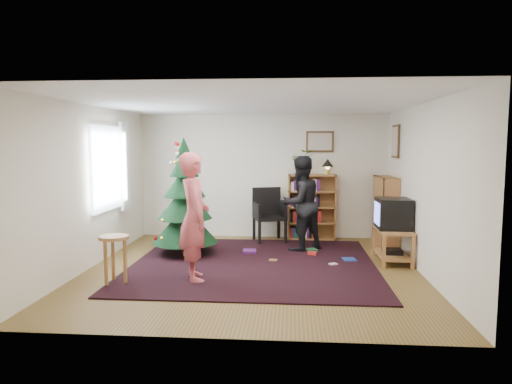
# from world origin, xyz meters

# --- Properties ---
(floor) EXTENTS (5.00, 5.00, 0.00)m
(floor) POSITION_xyz_m (0.00, 0.00, 0.00)
(floor) COLOR brown
(floor) RESTS_ON ground
(ceiling) EXTENTS (5.00, 5.00, 0.00)m
(ceiling) POSITION_xyz_m (0.00, 0.00, 2.50)
(ceiling) COLOR white
(ceiling) RESTS_ON wall_back
(wall_back) EXTENTS (5.00, 0.02, 2.50)m
(wall_back) POSITION_xyz_m (0.00, 2.50, 1.25)
(wall_back) COLOR silver
(wall_back) RESTS_ON floor
(wall_front) EXTENTS (5.00, 0.02, 2.50)m
(wall_front) POSITION_xyz_m (0.00, -2.50, 1.25)
(wall_front) COLOR silver
(wall_front) RESTS_ON floor
(wall_left) EXTENTS (0.02, 5.00, 2.50)m
(wall_left) POSITION_xyz_m (-2.50, 0.00, 1.25)
(wall_left) COLOR silver
(wall_left) RESTS_ON floor
(wall_right) EXTENTS (0.02, 5.00, 2.50)m
(wall_right) POSITION_xyz_m (2.50, 0.00, 1.25)
(wall_right) COLOR silver
(wall_right) RESTS_ON floor
(rug) EXTENTS (3.80, 3.60, 0.02)m
(rug) POSITION_xyz_m (0.00, 0.30, 0.01)
(rug) COLOR black
(rug) RESTS_ON floor
(window_pane) EXTENTS (0.04, 1.20, 1.40)m
(window_pane) POSITION_xyz_m (-2.47, 0.60, 1.50)
(window_pane) COLOR silver
(window_pane) RESTS_ON wall_left
(curtain) EXTENTS (0.06, 0.35, 1.60)m
(curtain) POSITION_xyz_m (-2.43, 1.30, 1.50)
(curtain) COLOR white
(curtain) RESTS_ON wall_left
(picture_back) EXTENTS (0.55, 0.03, 0.42)m
(picture_back) POSITION_xyz_m (1.15, 2.48, 1.95)
(picture_back) COLOR #4C3319
(picture_back) RESTS_ON wall_back
(picture_right) EXTENTS (0.03, 0.50, 0.60)m
(picture_right) POSITION_xyz_m (2.48, 1.75, 1.95)
(picture_right) COLOR #4C3319
(picture_right) RESTS_ON wall_right
(christmas_tree) EXTENTS (1.12, 1.12, 2.03)m
(christmas_tree) POSITION_xyz_m (-1.23, 0.86, 0.84)
(christmas_tree) COLOR #3F2816
(christmas_tree) RESTS_ON rug
(bookshelf_back) EXTENTS (0.95, 0.30, 1.30)m
(bookshelf_back) POSITION_xyz_m (1.00, 2.34, 0.66)
(bookshelf_back) COLOR #A2683A
(bookshelf_back) RESTS_ON floor
(bookshelf_right) EXTENTS (0.30, 0.95, 1.30)m
(bookshelf_right) POSITION_xyz_m (2.34, 1.82, 0.66)
(bookshelf_right) COLOR #A2683A
(bookshelf_right) RESTS_ON floor
(tv_stand) EXTENTS (0.50, 0.89, 0.55)m
(tv_stand) POSITION_xyz_m (2.22, 0.61, 0.32)
(tv_stand) COLOR #A2683A
(tv_stand) RESTS_ON floor
(crt_tv) EXTENTS (0.52, 0.56, 0.49)m
(crt_tv) POSITION_xyz_m (2.22, 0.61, 0.79)
(crt_tv) COLOR black
(crt_tv) RESTS_ON tv_stand
(armchair) EXTENTS (0.71, 0.72, 1.04)m
(armchair) POSITION_xyz_m (0.17, 2.14, 0.57)
(armchair) COLOR black
(armchair) RESTS_ON rug
(stool) EXTENTS (0.40, 0.40, 0.67)m
(stool) POSITION_xyz_m (-1.81, -0.86, 0.52)
(stool) COLOR #A2683A
(stool) RESTS_ON floor
(person_standing) EXTENTS (0.62, 0.76, 1.79)m
(person_standing) POSITION_xyz_m (-0.76, -0.59, 0.89)
(person_standing) COLOR #CC5159
(person_standing) RESTS_ON rug
(person_by_chair) EXTENTS (1.04, 1.01, 1.70)m
(person_by_chair) POSITION_xyz_m (0.75, 1.34, 0.85)
(person_by_chair) COLOR black
(person_by_chair) RESTS_ON rug
(potted_plant) EXTENTS (0.47, 0.42, 0.49)m
(potted_plant) POSITION_xyz_m (0.80, 2.34, 1.54)
(potted_plant) COLOR gray
(potted_plant) RESTS_ON bookshelf_back
(table_lamp) EXTENTS (0.23, 0.23, 0.31)m
(table_lamp) POSITION_xyz_m (1.30, 2.34, 1.51)
(table_lamp) COLOR #A57F33
(table_lamp) RESTS_ON bookshelf_back
(floor_clutter) EXTENTS (2.40, 1.10, 0.08)m
(floor_clutter) POSITION_xyz_m (0.99, 0.83, 0.04)
(floor_clutter) COLOR #A51E19
(floor_clutter) RESTS_ON rug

